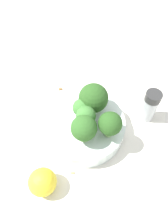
{
  "coord_description": "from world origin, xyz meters",
  "views": [
    {
      "loc": [
        0.07,
        0.21,
        0.38
      ],
      "look_at": [
        0.0,
        0.0,
        0.07
      ],
      "focal_mm": 35.0,
      "sensor_mm": 36.0,
      "label": 1
    }
  ],
  "objects": [
    {
      "name": "broccoli_floret_0",
      "position": [
        -0.03,
        -0.02,
        0.07
      ],
      "size": [
        0.05,
        0.05,
        0.06
      ],
      "color": "#8EB770",
      "rests_on": "bowl"
    },
    {
      "name": "broccoli_floret_4",
      "position": [
        -0.0,
        -0.01,
        0.06
      ],
      "size": [
        0.03,
        0.03,
        0.05
      ],
      "color": "#8EB770",
      "rests_on": "bowl"
    },
    {
      "name": "ground_plane",
      "position": [
        0.0,
        0.0,
        0.0
      ],
      "size": [
        3.0,
        3.0,
        0.0
      ],
      "primitive_type": "plane",
      "color": "silver"
    },
    {
      "name": "almond_crumb_1",
      "position": [
        0.05,
        0.08,
        0.0
      ],
      "size": [
        0.01,
        0.01,
        0.01
      ],
      "primitive_type": "cube",
      "rotation": [
        0.0,
        0.0,
        5.99
      ],
      "color": "tan",
      "rests_on": "ground_plane"
    },
    {
      "name": "almond_crumb_2",
      "position": [
        0.11,
        0.09,
        0.0
      ],
      "size": [
        0.01,
        0.01,
        0.01
      ],
      "primitive_type": "cube",
      "rotation": [
        0.0,
        0.0,
        1.6
      ],
      "color": "tan",
      "rests_on": "ground_plane"
    },
    {
      "name": "broccoli_floret_1",
      "position": [
        -0.03,
        0.04,
        0.07
      ],
      "size": [
        0.04,
        0.04,
        0.06
      ],
      "color": "#84AD66",
      "rests_on": "bowl"
    },
    {
      "name": "broccoli_floret_2",
      "position": [
        -0.0,
        0.01,
        0.06
      ],
      "size": [
        0.04,
        0.04,
        0.05
      ],
      "color": "#8EB770",
      "rests_on": "bowl"
    },
    {
      "name": "pepper_shaker",
      "position": [
        -0.13,
        0.01,
        0.04
      ],
      "size": [
        0.03,
        0.03,
        0.07
      ],
      "color": "#B2B7BC",
      "rests_on": "ground_plane"
    },
    {
      "name": "broccoli_floret_3",
      "position": [
        0.01,
        0.03,
        0.07
      ],
      "size": [
        0.04,
        0.04,
        0.06
      ],
      "color": "#8EB770",
      "rests_on": "bowl"
    },
    {
      "name": "bowl",
      "position": [
        0.0,
        0.0,
        0.02
      ],
      "size": [
        0.16,
        0.16,
        0.03
      ],
      "primitive_type": "cylinder",
      "color": "silver",
      "rests_on": "ground_plane"
    },
    {
      "name": "almond_crumb_0",
      "position": [
        0.02,
        -0.12,
        0.0
      ],
      "size": [
        0.01,
        0.01,
        0.01
      ],
      "primitive_type": "cube",
      "rotation": [
        0.0,
        0.0,
        3.13
      ],
      "color": "olive",
      "rests_on": "ground_plane"
    },
    {
      "name": "lemon_wedge",
      "position": [
        0.1,
        0.08,
        0.02
      ],
      "size": [
        0.05,
        0.05,
        0.05
      ],
      "primitive_type": "sphere",
      "color": "yellow",
      "rests_on": "ground_plane"
    }
  ]
}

